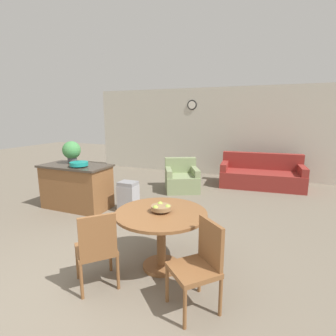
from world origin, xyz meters
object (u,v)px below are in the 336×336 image
(kitchen_island, at_px, (77,186))
(couch, at_px, (261,176))
(trash_bin, at_px, (128,197))
(armchair, at_px, (182,179))
(dining_table, at_px, (161,225))
(potted_plant, at_px, (72,151))
(dining_chair_near_left, at_px, (97,247))
(fruit_bowl, at_px, (161,208))
(teal_bowl, at_px, (79,164))
(dining_chair_near_right, at_px, (200,262))

(kitchen_island, distance_m, couch, 4.64)
(trash_bin, bearing_deg, armchair, 75.86)
(dining_table, bearing_deg, kitchen_island, 152.01)
(trash_bin, xyz_separation_m, armchair, (0.46, 1.84, -0.03))
(dining_table, relative_size, couch, 0.52)
(potted_plant, bearing_deg, kitchen_island, -34.69)
(dining_table, height_order, potted_plant, potted_plant)
(dining_chair_near_left, relative_size, armchair, 0.78)
(dining_chair_near_left, bearing_deg, couch, 27.55)
(armchair, bearing_deg, fruit_bowl, -101.08)
(kitchen_island, bearing_deg, fruit_bowl, -27.98)
(dining_table, distance_m, teal_bowl, 2.60)
(potted_plant, distance_m, armchair, 2.73)
(trash_bin, distance_m, armchair, 1.90)
(dining_table, bearing_deg, trash_bin, 132.45)
(dining_table, bearing_deg, dining_chair_near_right, -37.63)
(dining_chair_near_left, bearing_deg, teal_bowl, 87.41)
(dining_chair_near_left, xyz_separation_m, trash_bin, (-0.91, 2.15, -0.19))
(potted_plant, height_order, trash_bin, potted_plant)
(dining_table, xyz_separation_m, fruit_bowl, (0.00, 0.00, 0.22))
(teal_bowl, bearing_deg, trash_bin, 20.40)
(kitchen_island, relative_size, trash_bin, 2.30)
(dining_chair_near_right, relative_size, potted_plant, 1.95)
(dining_table, xyz_separation_m, potted_plant, (-2.67, 1.45, 0.58))
(kitchen_island, xyz_separation_m, potted_plant, (-0.18, 0.13, 0.70))
(dining_chair_near_left, distance_m, trash_bin, 2.34)
(kitchen_island, bearing_deg, armchair, 52.71)
(dining_chair_near_right, bearing_deg, fruit_bowl, 5.30)
(dining_chair_near_left, bearing_deg, dining_table, 5.32)
(dining_table, distance_m, dining_chair_near_left, 0.80)
(dining_table, height_order, kitchen_island, kitchen_island)
(teal_bowl, bearing_deg, fruit_bowl, -27.69)
(dining_chair_near_right, bearing_deg, armchair, -24.97)
(dining_table, xyz_separation_m, dining_chair_near_left, (-0.49, -0.63, -0.08))
(couch, xyz_separation_m, armchair, (-1.85, -1.11, -0.02))
(dining_table, height_order, teal_bowl, teal_bowl)
(fruit_bowl, bearing_deg, kitchen_island, 152.02)
(dining_chair_near_left, height_order, trash_bin, dining_chair_near_left)
(teal_bowl, relative_size, potted_plant, 0.76)
(potted_plant, relative_size, trash_bin, 0.75)
(potted_plant, bearing_deg, dining_table, -28.48)
(teal_bowl, relative_size, trash_bin, 0.57)
(trash_bin, bearing_deg, teal_bowl, -159.60)
(dining_table, relative_size, trash_bin, 1.84)
(dining_table, relative_size, dining_chair_near_left, 1.25)
(dining_chair_near_left, xyz_separation_m, teal_bowl, (-1.79, 1.82, 0.46))
(kitchen_island, bearing_deg, couch, 42.82)
(dining_table, height_order, armchair, armchair)
(armchair, bearing_deg, dining_chair_near_left, -110.20)
(fruit_bowl, distance_m, armchair, 3.53)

